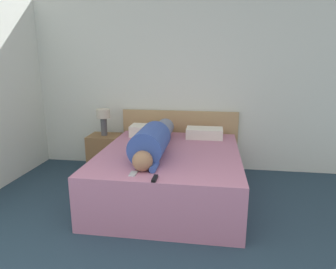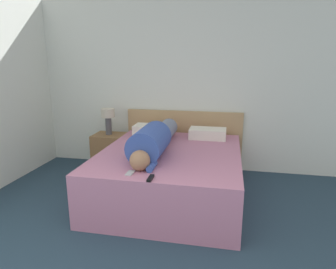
% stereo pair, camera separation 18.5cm
% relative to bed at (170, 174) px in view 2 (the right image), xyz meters
% --- Properties ---
extents(wall_back, '(5.95, 0.06, 2.60)m').
position_rel_bed_xyz_m(wall_back, '(0.08, 1.15, 1.00)').
color(wall_back, silver).
rests_on(wall_back, ground_plane).
extents(bed, '(1.69, 1.97, 0.60)m').
position_rel_bed_xyz_m(bed, '(0.00, 0.00, 0.00)').
color(bed, '#B2708E').
rests_on(bed, ground_plane).
extents(headboard, '(1.81, 0.04, 0.92)m').
position_rel_bed_xyz_m(headboard, '(0.00, 1.08, 0.16)').
color(headboard, tan).
rests_on(headboard, ground_plane).
extents(nightstand, '(0.47, 0.41, 0.56)m').
position_rel_bed_xyz_m(nightstand, '(-1.13, 0.78, -0.02)').
color(nightstand, brown).
rests_on(nightstand, ground_plane).
extents(table_lamp, '(0.20, 0.20, 0.40)m').
position_rel_bed_xyz_m(table_lamp, '(-1.13, 0.78, 0.54)').
color(table_lamp, '#4C4C51').
rests_on(table_lamp, nightstand).
extents(person_lying, '(0.37, 1.62, 0.37)m').
position_rel_bed_xyz_m(person_lying, '(-0.18, -0.10, 0.46)').
color(person_lying, '#936B4C').
rests_on(person_lying, bed).
extents(pillow_near_headboard, '(0.54, 0.31, 0.16)m').
position_rel_bed_xyz_m(pillow_near_headboard, '(-0.41, 0.72, 0.38)').
color(pillow_near_headboard, silver).
rests_on(pillow_near_headboard, bed).
extents(pillow_second, '(0.52, 0.31, 0.14)m').
position_rel_bed_xyz_m(pillow_second, '(0.40, 0.72, 0.37)').
color(pillow_second, silver).
rests_on(pillow_second, bed).
extents(tv_remote, '(0.04, 0.15, 0.02)m').
position_rel_bed_xyz_m(tv_remote, '(-0.01, -0.91, 0.31)').
color(tv_remote, black).
rests_on(tv_remote, bed).
extents(cell_phone, '(0.06, 0.13, 0.01)m').
position_rel_bed_xyz_m(cell_phone, '(-0.25, -0.81, 0.30)').
color(cell_phone, '#B2B7BC').
rests_on(cell_phone, bed).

